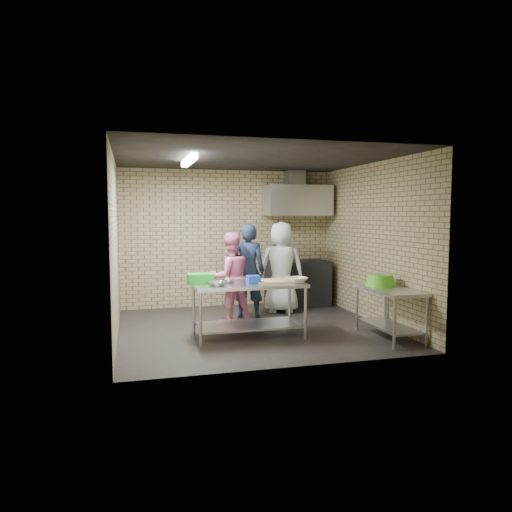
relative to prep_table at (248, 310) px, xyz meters
The scene contains 25 objects.
floor 0.68m from the prep_table, 67.96° to the left, with size 4.20×4.20×0.00m, color black.
ceiling 2.35m from the prep_table, 67.96° to the left, with size 4.20×4.20×0.00m, color black.
back_wall 2.68m from the prep_table, 85.35° to the left, with size 4.20×0.06×2.70m, color #9C8B61.
front_wall 1.78m from the prep_table, 82.27° to the right, with size 4.20×0.06×2.70m, color #9C8B61.
left_wall 2.18m from the prep_table, 165.17° to the left, with size 0.06×4.00×2.70m, color #9C8B61.
right_wall 2.54m from the prep_table, 12.30° to the left, with size 0.06×4.00×2.70m, color #9C8B61.
prep_table is the anchor object (origin of this frame).
side_counter 2.09m from the prep_table, 16.61° to the right, with size 0.60×1.20×0.75m, color silver.
stove 2.65m from the prep_table, 54.18° to the left, with size 1.20×0.70×0.90m, color black.
range_hood 3.18m from the prep_table, 54.80° to the left, with size 1.30×0.60×0.60m, color silver.
hood_duct 3.54m from the prep_table, 56.56° to the left, with size 0.35×0.30×0.30m, color #A5A8AD.
wall_shelf 3.38m from the prep_table, 52.23° to the left, with size 0.80×0.20×0.04m, color #3F2B19.
fluorescent_fixture 2.42m from the prep_table, 147.77° to the left, with size 0.10×1.25×0.08m, color white.
green_crate 0.86m from the prep_table, behind, with size 0.36×0.27×0.15m, color green.
blue_tub 0.48m from the prep_table, 63.43° to the right, with size 0.18×0.18×0.12m, color #173BB0.
cutting_board 0.55m from the prep_table, ahead, with size 0.50×0.38×0.03m, color tan.
mixing_bowl_a 0.70m from the prep_table, 158.20° to the right, with size 0.26×0.26×0.06m, color #B7B8BE.
mixing_bowl_b 0.53m from the prep_table, behind, with size 0.20×0.20×0.06m, color silver.
ceramic_bowl 0.84m from the prep_table, 12.09° to the right, with size 0.31×0.31×0.08m, color beige.
green_basin 2.06m from the prep_table, ahead, with size 0.46×0.46×0.17m, color #59C626, non-canonical shape.
bottle_red 3.30m from the prep_table, 56.17° to the left, with size 0.07×0.07×0.18m, color #B22619.
bottle_green 3.51m from the prep_table, 50.06° to the left, with size 0.06×0.06×0.15m, color green.
man_navy 1.42m from the prep_table, 76.35° to the left, with size 0.61×0.40×1.67m, color #141C34.
woman_pink 1.10m from the prep_table, 93.50° to the left, with size 0.74×0.58×1.53m, color pink.
woman_white 1.94m from the prep_table, 57.08° to the left, with size 0.83×0.54×1.69m, color white.
Camera 1 is at (-1.88, -7.25, 1.84)m, focal length 33.24 mm.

